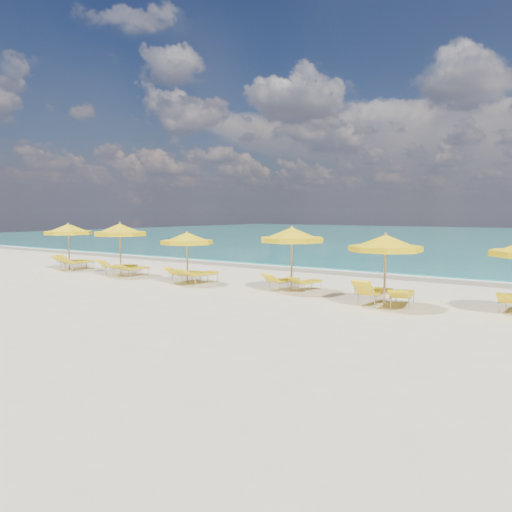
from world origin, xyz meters
The scene contains 21 objects.
ground_plane centered at (0.00, 0.00, 0.00)m, with size 120.00×120.00×0.00m, color beige.
ocean centered at (0.00, 48.00, 0.00)m, with size 120.00×80.00×0.30m, color #157771.
wet_sand_band centered at (0.00, 7.40, 0.00)m, with size 120.00×2.60×0.01m, color tan.
foam_line centered at (0.00, 8.20, 0.00)m, with size 120.00×1.20×0.03m, color white.
whitecap_near centered at (-6.00, 17.00, 0.00)m, with size 14.00×0.36×0.05m, color white.
umbrella_1 centered at (-11.33, 0.07, 2.15)m, with size 3.20×3.20×2.53m.
umbrella_2 centered at (-6.87, -0.17, 2.23)m, with size 3.14×3.14×2.61m.
umbrella_3 centered at (-2.38, -0.29, 1.95)m, with size 2.42×2.42×2.29m.
umbrella_4 centered at (2.39, 0.51, 2.20)m, with size 2.97×2.97×2.57m.
umbrella_5 centered at (6.51, -0.44, 2.07)m, with size 3.16×3.16×2.43m.
lounger_1_left centered at (-11.73, 0.56, 0.23)m, with size 0.89×1.98×0.78m.
lounger_1_right centered at (-10.80, 0.25, 0.25)m, with size 0.73×2.02×0.92m.
lounger_2_left centered at (-7.29, 0.15, 0.24)m, with size 0.85×2.06×0.86m.
lounger_2_right centered at (-6.36, 0.27, 0.21)m, with size 0.62×1.82×0.67m.
lounger_3_left centered at (-2.91, 0.18, 0.22)m, with size 0.67×1.87×0.76m.
lounger_3_right centered at (-1.99, 0.13, 0.24)m, with size 0.86×2.15×0.76m.
lounger_4_left centered at (1.85, 0.77, 0.22)m, with size 0.84×1.87×0.74m.
lounger_4_right centered at (2.77, 1.10, 0.20)m, with size 0.78×1.73×0.64m.
lounger_5_left centered at (6.06, -0.18, 0.25)m, with size 0.77×1.97×0.95m.
lounger_5_right centered at (6.98, -0.06, 0.23)m, with size 1.00×2.07×0.72m.
lounger_6_left centered at (10.07, 1.11, 0.21)m, with size 0.62×1.75×0.72m.
Camera 1 is at (12.32, -16.18, 3.11)m, focal length 35.00 mm.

